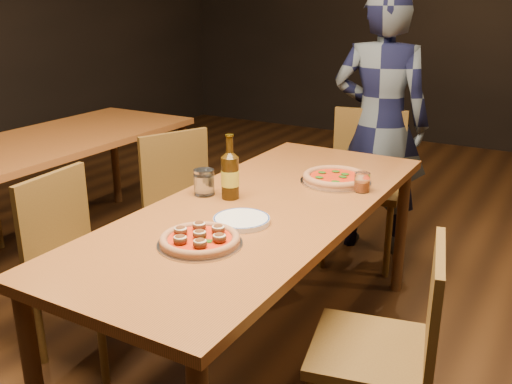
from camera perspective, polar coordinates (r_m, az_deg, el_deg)
The scene contains 14 objects.
ground at distance 2.73m, azimuth 0.55°, elevation -16.17°, with size 9.00×9.00×0.00m, color black.
table_main at distance 2.41m, azimuth 0.60°, elevation -2.85°, with size 0.80×2.00×0.75m.
table_left at distance 3.70m, azimuth -20.51°, elevation 3.79°, with size 0.80×2.00×0.75m.
chair_main_nw at distance 2.65m, azimuth -16.07°, elevation -7.10°, with size 0.41×0.41×0.88m, color #583817, non-canonical shape.
chair_main_sw at distance 3.15m, azimuth -6.27°, elevation -1.97°, with size 0.42×0.42×0.90m, color #583817, non-canonical shape.
chair_main_e at distance 2.06m, azimuth 11.46°, elevation -15.11°, with size 0.40×0.40×0.86m, color #583817, non-canonical shape.
chair_end at distance 3.51m, azimuth 10.58°, elevation 0.53°, with size 0.45×0.45×0.96m, color #583817, non-canonical shape.
pizza_meatball at distance 2.01m, azimuth -5.64°, elevation -4.70°, with size 0.30×0.30×0.06m.
pizza_margherita at distance 2.68m, azimuth 7.96°, elevation 1.41°, with size 0.33×0.33×0.04m.
plate_stack at distance 2.19m, azimuth -1.46°, elevation -2.85°, with size 0.22×0.22×0.02m, color white.
beer_bottle at distance 2.42m, azimuth -2.61°, elevation 1.58°, with size 0.08×0.08×0.27m.
water_glass at distance 2.49m, azimuth -5.22°, elevation 0.98°, with size 0.09×0.09×0.11m, color white.
amber_glass at distance 2.57m, azimuth 10.55°, elevation 0.97°, with size 0.07×0.07×0.09m, color #A54612.
diner at distance 3.63m, azimuth 12.29°, elevation 6.63°, with size 0.60×0.39×1.64m, color black.
Camera 1 is at (1.10, -1.94, 1.58)m, focal length 40.00 mm.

